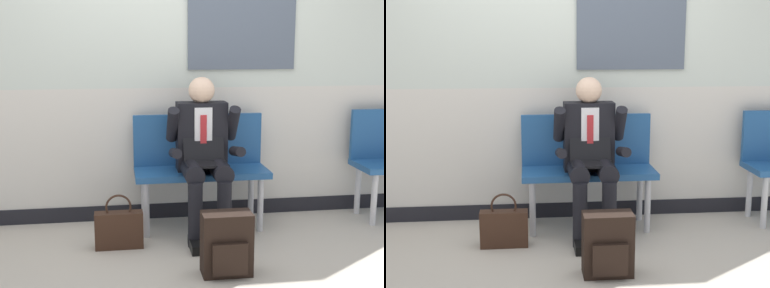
% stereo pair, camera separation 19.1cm
% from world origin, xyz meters
% --- Properties ---
extents(ground_plane, '(18.00, 18.00, 0.00)m').
position_xyz_m(ground_plane, '(0.00, 0.00, 0.00)').
color(ground_plane, '#B2A899').
extents(station_wall, '(5.65, 0.17, 2.87)m').
position_xyz_m(station_wall, '(0.01, 0.58, 1.43)').
color(station_wall, beige).
rests_on(station_wall, ground).
extents(bench_with_person, '(1.08, 0.42, 0.93)m').
position_xyz_m(bench_with_person, '(0.21, 0.30, 0.54)').
color(bench_with_person, navy).
rests_on(bench_with_person, ground).
extents(person_seated, '(0.57, 0.70, 1.25)m').
position_xyz_m(person_seated, '(0.21, 0.10, 0.67)').
color(person_seated, black).
rests_on(person_seated, ground).
extents(backpack, '(0.33, 0.22, 0.42)m').
position_xyz_m(backpack, '(0.23, -0.68, 0.21)').
color(backpack, black).
rests_on(backpack, ground).
extents(handbag, '(0.36, 0.11, 0.41)m').
position_xyz_m(handbag, '(-0.47, -0.11, 0.15)').
color(handbag, '#331E14').
rests_on(handbag, ground).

